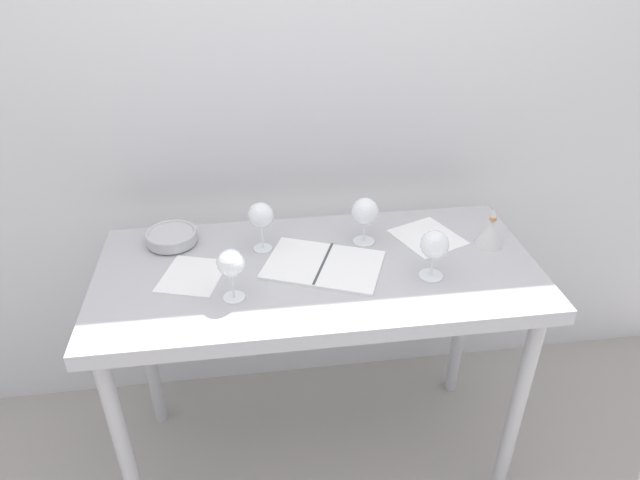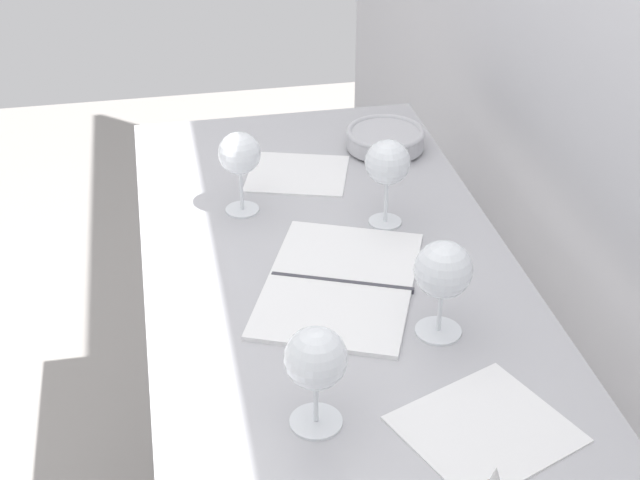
% 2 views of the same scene
% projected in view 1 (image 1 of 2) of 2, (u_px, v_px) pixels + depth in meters
% --- Properties ---
extents(ground_plane, '(6.00, 6.00, 0.00)m').
position_uv_depth(ground_plane, '(318.00, 451.00, 2.26)').
color(ground_plane, '#9B9691').
extents(back_wall, '(3.80, 0.04, 2.60)m').
position_uv_depth(back_wall, '(299.00, 96.00, 2.00)').
color(back_wall, silver).
rests_on(back_wall, ground_plane).
extents(steel_counter, '(1.40, 0.65, 0.90)m').
position_uv_depth(steel_counter, '(318.00, 293.00, 1.84)').
color(steel_counter, '#AEAEB3').
rests_on(steel_counter, ground_plane).
extents(wine_glass_near_right, '(0.09, 0.09, 0.16)m').
position_uv_depth(wine_glass_near_right, '(434.00, 246.00, 1.69)').
color(wine_glass_near_right, white).
rests_on(wine_glass_near_right, steel_counter).
extents(wine_glass_near_left, '(0.08, 0.08, 0.16)m').
position_uv_depth(wine_glass_near_left, '(231.00, 264.00, 1.59)').
color(wine_glass_near_left, white).
rests_on(wine_glass_near_left, steel_counter).
extents(wine_glass_far_right, '(0.09, 0.09, 0.16)m').
position_uv_depth(wine_glass_far_right, '(365.00, 213.00, 1.86)').
color(wine_glass_far_right, white).
rests_on(wine_glass_far_right, steel_counter).
extents(wine_glass_far_left, '(0.08, 0.08, 0.17)m').
position_uv_depth(wine_glass_far_left, '(261.00, 217.00, 1.82)').
color(wine_glass_far_left, white).
rests_on(wine_glass_far_left, steel_counter).
extents(open_notebook, '(0.43, 0.36, 0.01)m').
position_uv_depth(open_notebook, '(324.00, 265.00, 1.79)').
color(open_notebook, white).
rests_on(open_notebook, steel_counter).
extents(tasting_sheet_upper, '(0.23, 0.24, 0.00)m').
position_uv_depth(tasting_sheet_upper, '(193.00, 276.00, 1.74)').
color(tasting_sheet_upper, white).
rests_on(tasting_sheet_upper, steel_counter).
extents(tasting_sheet_lower, '(0.26, 0.27, 0.00)m').
position_uv_depth(tasting_sheet_lower, '(427.00, 237.00, 1.94)').
color(tasting_sheet_lower, white).
rests_on(tasting_sheet_lower, steel_counter).
extents(tasting_bowl, '(0.17, 0.17, 0.05)m').
position_uv_depth(tasting_bowl, '(172.00, 236.00, 1.90)').
color(tasting_bowl, '#4C4C4C').
rests_on(tasting_bowl, steel_counter).
extents(decanter_funnel, '(0.10, 0.10, 0.14)m').
position_uv_depth(decanter_funnel, '(491.00, 232.00, 1.88)').
color(decanter_funnel, silver).
rests_on(decanter_funnel, steel_counter).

